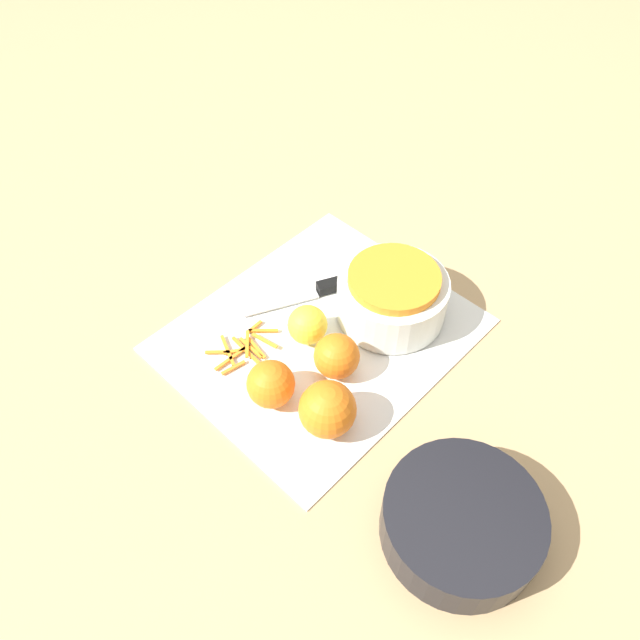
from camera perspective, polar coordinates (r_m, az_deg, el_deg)
The scene contains 10 objects.
ground_plane at distance 0.96m, azimuth 0.00°, elevation -1.39°, with size 4.00×4.00×0.00m, color tan.
cutting_board at distance 0.95m, azimuth 0.00°, elevation -1.28°, with size 0.43×0.37×0.01m.
bowl_speckled at distance 0.95m, azimuth 6.62°, elevation 2.31°, with size 0.17×0.17×0.08m.
bowl_dark at distance 0.79m, azimuth 12.81°, elevation -17.57°, with size 0.19×0.19×0.06m.
knife at distance 1.00m, azimuth 0.78°, elevation 3.04°, with size 0.20×0.11×0.02m.
orange_left at distance 0.88m, azimuth 1.53°, elevation -3.32°, with size 0.07×0.07×0.07m.
orange_right at distance 0.83m, azimuth 0.69°, elevation -8.16°, with size 0.08×0.08×0.08m.
orange_back at distance 0.86m, azimuth -4.52°, elevation -5.86°, with size 0.07×0.07×0.07m.
lemon at distance 0.92m, azimuth -1.16°, elevation -0.43°, with size 0.06×0.06×0.06m.
peel_pile at distance 0.94m, azimuth -6.97°, elevation -2.53°, with size 0.12×0.08×0.01m.
Camera 1 is at (0.43, 0.41, 0.75)m, focal length 35.00 mm.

